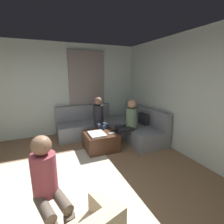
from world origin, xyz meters
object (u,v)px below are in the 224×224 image
sectional_couch (114,127)px  game_remote (111,133)px  coffee_mug (104,127)px  person_on_couch_back (128,121)px  person_on_armchair (47,184)px  ottoman (100,141)px  person_on_couch_side (99,117)px

sectional_couch → game_remote: bearing=-27.0°
coffee_mug → person_on_couch_back: bearing=60.7°
person_on_armchair → sectional_couch: bearing=-144.3°
coffee_mug → person_on_armchair: (2.06, -1.43, 0.17)m
ottoman → person_on_couch_side: bearing=162.6°
sectional_couch → person_on_couch_side: 0.64m
coffee_mug → person_on_couch_side: size_ratio=0.08×
sectional_couch → game_remote: size_ratio=17.00×
sectional_couch → person_on_couch_side: (0.15, -0.49, 0.38)m
person_on_couch_back → person_on_armchair: 2.64m
game_remote → person_on_armchair: person_on_armchair is taller
game_remote → coffee_mug: bearing=-174.3°
sectional_couch → ottoman: bearing=-44.0°
game_remote → ottoman: bearing=-129.3°
game_remote → person_on_couch_back: person_on_couch_back is taller
sectional_couch → person_on_armchair: (2.53, -1.91, 0.36)m
sectional_couch → person_on_armchair: size_ratio=2.16×
game_remote → person_on_armchair: bearing=-41.6°
ottoman → person_on_armchair: (1.84, -1.25, 0.43)m
ottoman → person_on_couch_back: size_ratio=0.63×
sectional_couch → person_on_couch_back: 0.86m
sectional_couch → person_on_armchair: 3.19m
ottoman → coffee_mug: size_ratio=8.00×
coffee_mug → game_remote: (0.40, 0.04, -0.04)m
person_on_couch_back → person_on_armchair: bearing=131.7°
person_on_couch_back → person_on_armchair: (1.76, -1.97, -0.01)m
game_remote → person_on_couch_side: bearing=-176.0°
coffee_mug → person_on_couch_side: person_on_couch_side is taller
person_on_couch_side → person_on_couch_back: bearing=131.4°
sectional_couch → ottoman: 0.96m
person_on_armchair → person_on_couch_side: bearing=-138.0°
ottoman → game_remote: (0.18, 0.22, 0.22)m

